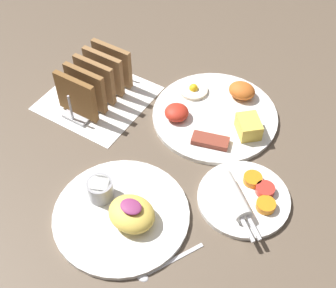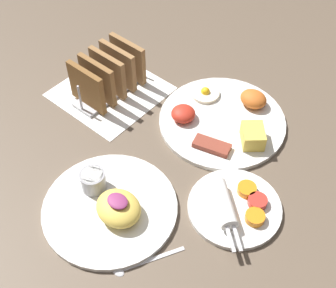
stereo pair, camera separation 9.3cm
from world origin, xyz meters
name	(u,v)px [view 2 (the right image)]	position (x,y,z in m)	size (l,w,h in m)	color
ground_plane	(163,162)	(0.00, 0.00, 0.00)	(3.00, 3.00, 0.00)	brown
napkin_flat	(110,91)	(-0.23, 0.08, 0.00)	(0.22, 0.22, 0.00)	white
plate_breakfast	(224,119)	(0.03, 0.17, 0.01)	(0.27, 0.27, 0.05)	white
plate_condiments	(234,207)	(0.17, 0.00, 0.01)	(0.17, 0.17, 0.04)	white
plate_foreground	(111,206)	(0.00, -0.15, 0.01)	(0.25, 0.25, 0.06)	white
toast_rack	(108,75)	(-0.23, 0.08, 0.05)	(0.10, 0.18, 0.10)	#B7B7BC
teaspoon	(136,264)	(0.11, -0.20, 0.00)	(0.07, 0.12, 0.01)	silver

